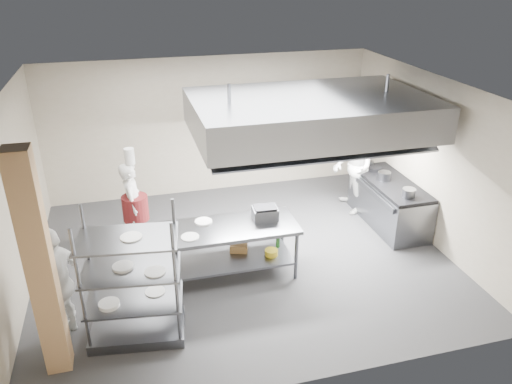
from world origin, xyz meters
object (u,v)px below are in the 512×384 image
object	(u,v)px
griddle	(265,213)
stockpot	(384,176)
chef_head	(133,206)
cooking_range	(389,204)
chef_line	(353,167)
pass_rack	(132,277)
chef_plating	(58,284)
island	(229,251)

from	to	relation	value
griddle	stockpot	bearing A→B (deg)	23.16
chef_head	stockpot	world-z (taller)	chef_head
cooking_range	chef_line	world-z (taller)	chef_line
cooking_range	chef_line	bearing A→B (deg)	123.80
pass_rack	chef_line	size ratio (longest dim) A/B	0.99
pass_rack	cooking_range	distance (m)	5.41
pass_rack	griddle	xyz separation A→B (m)	(2.19, 1.22, 0.05)
cooking_range	chef_plating	distance (m)	6.22
island	griddle	bearing A→B (deg)	9.89
cooking_range	chef_plating	size ratio (longest dim) A/B	1.17
chef_line	island	bearing A→B (deg)	-53.03
cooking_range	pass_rack	bearing A→B (deg)	-157.45
cooking_range	chef_head	size ratio (longest dim) A/B	1.23
chef_line	griddle	xyz separation A→B (m)	(-2.30, -1.57, 0.04)
pass_rack	griddle	world-z (taller)	pass_rack
cooking_range	stockpot	bearing A→B (deg)	135.85
island	pass_rack	bearing A→B (deg)	-144.18
pass_rack	chef_plating	world-z (taller)	pass_rack
pass_rack	chef_plating	size ratio (longest dim) A/B	1.13
island	cooking_range	distance (m)	3.55
cooking_range	stockpot	size ratio (longest dim) A/B	8.20
pass_rack	chef_plating	xyz separation A→B (m)	(-0.97, 0.26, -0.11)
chef_plating	griddle	distance (m)	3.30
island	chef_line	xyz separation A→B (m)	(2.94, 1.67, 0.51)
pass_rack	stockpot	bearing A→B (deg)	31.87
cooking_range	chef_plating	bearing A→B (deg)	-163.11
island	chef_line	bearing A→B (deg)	29.96
island	chef_plating	size ratio (longest dim) A/B	1.30
chef_line	chef_head	bearing A→B (deg)	-78.54
griddle	chef_line	bearing A→B (deg)	37.74
griddle	chef_head	bearing A→B (deg)	152.52
chef_line	stockpot	distance (m)	0.72
chef_plating	stockpot	xyz separation A→B (m)	(5.83, 1.91, 0.13)
chef_head	stockpot	size ratio (longest dim) A/B	6.69
chef_head	stockpot	bearing A→B (deg)	-87.08
pass_rack	cooking_range	size ratio (longest dim) A/B	0.96
pass_rack	griddle	bearing A→B (deg)	36.88
island	chef_head	bearing A→B (deg)	137.07
island	chef_head	world-z (taller)	chef_head
island	chef_line	size ratio (longest dim) A/B	1.14
island	pass_rack	world-z (taller)	pass_rack
chef_line	stockpot	world-z (taller)	chef_line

